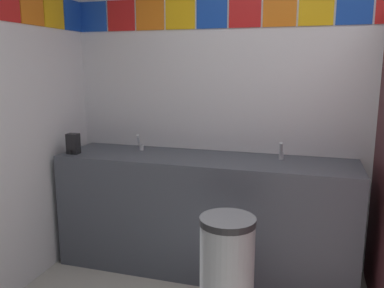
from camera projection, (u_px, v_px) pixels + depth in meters
name	position (u px, v px, depth m)	size (l,w,h in m)	color
wall_back	(311.00, 107.00, 2.99)	(3.83, 0.09, 2.52)	silver
vanity_counter	(204.00, 213.00, 3.06)	(2.24, 0.56, 0.90)	#4C515B
faucet_left	(141.00, 144.00, 3.21)	(0.04, 0.10, 0.14)	silver
faucet_right	(281.00, 153.00, 2.89)	(0.04, 0.10, 0.14)	silver
soap_dispenser	(73.00, 144.00, 3.10)	(0.09, 0.09, 0.16)	black
trash_bin	(227.00, 276.00, 2.33)	(0.33, 0.33, 0.72)	#999EA3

